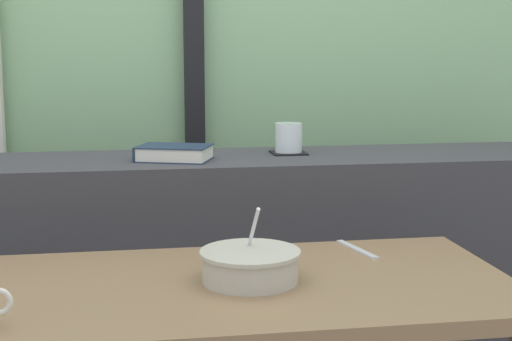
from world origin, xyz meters
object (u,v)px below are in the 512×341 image
Objects in this scene: soup_bowl at (250,266)px; juice_glass at (289,139)px; breakfast_table at (224,340)px; coaster_square at (288,153)px; closed_book at (174,153)px; fork_utensil at (357,249)px.

juice_glass is at bearing 71.89° from soup_bowl.
coaster_square reaches higher than breakfast_table.
closed_book is at bearing 95.95° from breakfast_table.
closed_book is 0.61m from fork_utensil.
juice_glass is at bearing 67.74° from breakfast_table.
closed_book reaches higher than soup_bowl.
coaster_square is 0.73m from soup_bowl.
fork_utensil is at bearing -82.45° from juice_glass.
juice_glass is 0.37× the size of closed_book.
breakfast_table is 14.01× the size of juice_glass.
breakfast_table is 5.21× the size of closed_book.
fork_utensil is (0.41, -0.41, -0.18)m from closed_book.
juice_glass reaches higher than coaster_square.
soup_bowl is (0.12, -0.61, -0.15)m from closed_book.
juice_glass is 0.41× the size of soup_bowl.
soup_bowl is at bearing 0.35° from breakfast_table.
fork_utensil is at bearing -45.34° from closed_book.
breakfast_table is 0.17m from soup_bowl.
juice_glass is 0.53m from fork_utensil.
soup_bowl is (-0.22, -0.68, -0.14)m from coaster_square.
coaster_square reaches higher than fork_utensil.
closed_book is at bearing -167.50° from juice_glass.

